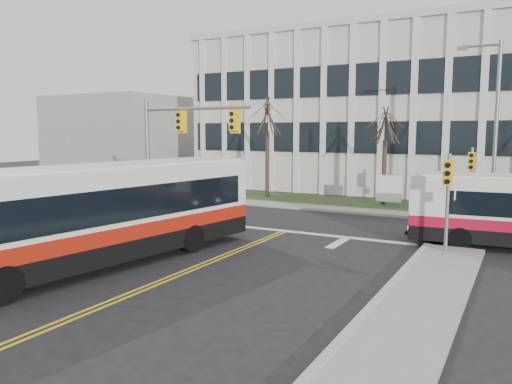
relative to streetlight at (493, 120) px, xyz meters
The scene contains 13 objects.
ground 18.81m from the streetlight, 116.37° to the right, with size 120.00×120.00×0.00m, color black.
sidewalk_cross 6.04m from the streetlight, 161.74° to the right, with size 44.00×1.60×0.14m, color #9E9B93.
building_lawn 6.23m from the streetlight, 149.29° to the left, with size 44.00×5.00×0.12m, color #31481F.
office_building 14.15m from the streetlight, 102.38° to the left, with size 40.00×16.00×12.00m, color beige.
building_annex 35.43m from the streetlight, 163.93° to the left, with size 12.00×12.00×8.00m, color #9E9B93.
mast_arm_signal 16.39m from the streetlight, 146.49° to the right, with size 6.11×0.38×6.20m.
signal_pole_near 9.72m from the streetlight, 95.10° to the right, with size 0.34×0.39×3.80m.
signal_pole_far 2.93m from the streetlight, 136.05° to the right, with size 0.34×0.39×3.80m.
streetlight is the anchor object (origin of this frame).
directory_sign 6.96m from the streetlight, 166.77° to the left, with size 1.50×0.12×2.00m.
tree_left 14.15m from the streetlight, behind, with size 1.80×1.80×7.70m.
tree_mid 6.36m from the streetlight, 161.65° to the left, with size 1.80×1.80×6.82m.
bus_main 20.11m from the streetlight, 124.16° to the right, with size 2.77×12.77×3.40m, color silver, non-canonical shape.
Camera 1 is at (9.71, -12.48, 4.60)m, focal length 35.00 mm.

